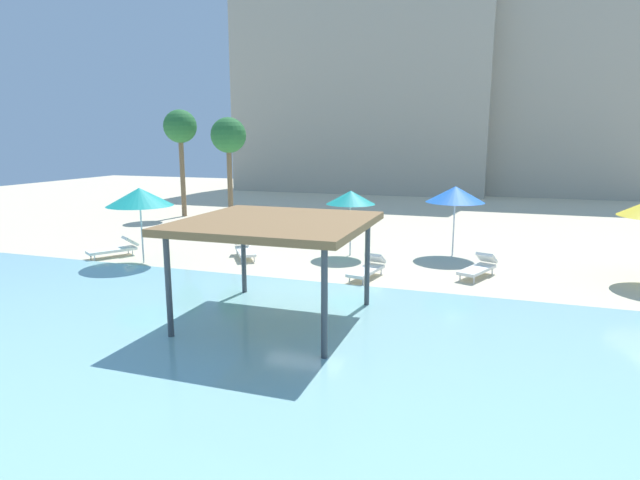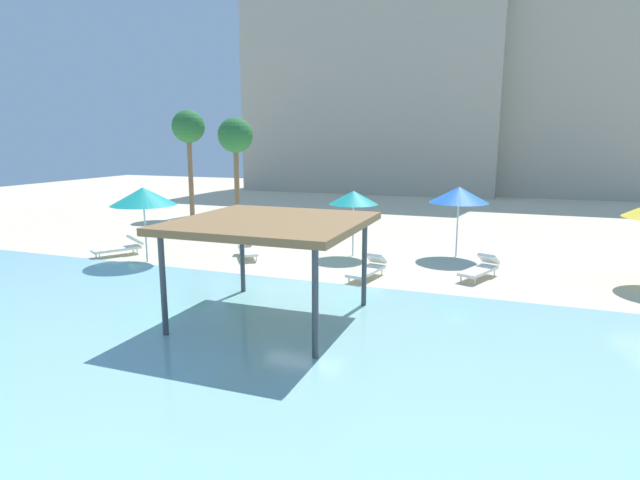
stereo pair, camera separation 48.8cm
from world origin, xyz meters
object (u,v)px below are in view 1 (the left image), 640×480
at_px(lounge_chair_0, 245,249).
at_px(palm_tree_0, 180,129).
at_px(shade_pavilion, 276,226).
at_px(lounge_chair_2, 116,248).
at_px(palm_tree_2, 229,137).
at_px(lounge_chair_4, 479,267).
at_px(beach_umbrella_teal_2, 140,197).
at_px(beach_umbrella_blue_0, 455,194).
at_px(beach_umbrella_teal_3, 351,198).
at_px(lounge_chair_1, 368,268).

xyz_separation_m(lounge_chair_0, palm_tree_0, (-8.35, 8.67, 4.75)).
bearing_deg(shade_pavilion, lounge_chair_2, 152.08).
bearing_deg(palm_tree_2, lounge_chair_4, -29.94).
relative_size(beach_umbrella_teal_2, palm_tree_2, 0.49).
distance_m(beach_umbrella_blue_0, beach_umbrella_teal_2, 11.84).
xyz_separation_m(beach_umbrella_blue_0, lounge_chair_0, (-7.63, -2.87, -2.09)).
distance_m(beach_umbrella_teal_3, palm_tree_2, 10.65).
distance_m(lounge_chair_0, lounge_chair_4, 8.73).
relative_size(beach_umbrella_blue_0, lounge_chair_2, 1.42).
xyz_separation_m(beach_umbrella_blue_0, lounge_chair_1, (-2.39, -4.28, -2.09)).
distance_m(lounge_chair_2, palm_tree_0, 11.76).
bearing_deg(palm_tree_0, shade_pavilion, -50.17).
bearing_deg(beach_umbrella_teal_2, beach_umbrella_blue_0, 24.49).
bearing_deg(beach_umbrella_teal_2, lounge_chair_0, 32.99).
relative_size(lounge_chair_4, palm_tree_2, 0.35).
bearing_deg(beach_umbrella_blue_0, lounge_chair_2, -160.70).
height_order(lounge_chair_1, palm_tree_2, palm_tree_2).
bearing_deg(beach_umbrella_teal_2, lounge_chair_2, 162.10).
bearing_deg(lounge_chair_4, palm_tree_0, -94.94).
relative_size(beach_umbrella_blue_0, palm_tree_2, 0.48).
bearing_deg(beach_umbrella_teal_3, beach_umbrella_blue_0, 17.73).
height_order(shade_pavilion, palm_tree_2, palm_tree_2).
distance_m(palm_tree_0, palm_tree_2, 3.83).
xyz_separation_m(beach_umbrella_teal_3, palm_tree_2, (-8.49, 6.01, 2.30)).
height_order(shade_pavilion, beach_umbrella_teal_3, shade_pavilion).
relative_size(beach_umbrella_blue_0, palm_tree_0, 0.44).
distance_m(lounge_chair_4, palm_tree_2, 16.07).
relative_size(palm_tree_0, palm_tree_2, 1.09).
bearing_deg(lounge_chair_2, palm_tree_2, -149.16).
bearing_deg(palm_tree_0, beach_umbrella_teal_3, -30.05).
bearing_deg(shade_pavilion, palm_tree_0, 129.83).
xyz_separation_m(lounge_chair_0, palm_tree_2, (-4.70, 7.65, 4.27)).
height_order(beach_umbrella_blue_0, palm_tree_0, palm_tree_0).
distance_m(lounge_chair_0, lounge_chair_2, 5.06).
height_order(beach_umbrella_blue_0, beach_umbrella_teal_2, beach_umbrella_teal_2).
distance_m(beach_umbrella_teal_3, lounge_chair_4, 5.59).
relative_size(lounge_chair_1, palm_tree_0, 0.32).
bearing_deg(lounge_chair_4, shade_pavilion, -15.34).
distance_m(lounge_chair_1, palm_tree_0, 17.58).
distance_m(lounge_chair_1, lounge_chair_4, 3.73).
bearing_deg(beach_umbrella_teal_3, beach_umbrella_teal_2, -152.04).
xyz_separation_m(lounge_chair_1, lounge_chair_2, (-10.08, -0.09, 0.00)).
bearing_deg(lounge_chair_2, shade_pavilion, 93.77).
height_order(beach_umbrella_teal_3, lounge_chair_2, beach_umbrella_teal_3).
bearing_deg(shade_pavilion, beach_umbrella_teal_2, 149.95).
bearing_deg(beach_umbrella_teal_3, palm_tree_0, 149.95).
relative_size(beach_umbrella_teal_3, lounge_chair_4, 1.29).
height_order(beach_umbrella_blue_0, lounge_chair_4, beach_umbrella_blue_0).
bearing_deg(lounge_chair_2, beach_umbrella_teal_2, 103.78).
height_order(beach_umbrella_teal_3, lounge_chair_0, beach_umbrella_teal_3).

